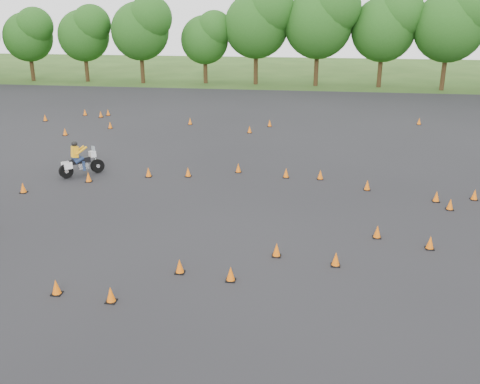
% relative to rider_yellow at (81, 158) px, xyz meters
% --- Properties ---
extents(ground, '(140.00, 140.00, 0.00)m').
position_rel_rider_yellow_xyz_m(ground, '(8.49, -8.68, -0.87)').
color(ground, '#2D5119').
rests_on(ground, ground).
extents(asphalt_pad, '(62.00, 62.00, 0.00)m').
position_rel_rider_yellow_xyz_m(asphalt_pad, '(8.49, -2.68, -0.87)').
color(asphalt_pad, black).
rests_on(asphalt_pad, ground).
extents(treeline, '(86.69, 32.51, 10.63)m').
position_rel_rider_yellow_xyz_m(treeline, '(12.07, 26.39, 3.73)').
color(treeline, '#1F4D16').
rests_on(treeline, ground).
extents(traffic_cones, '(36.23, 33.13, 0.45)m').
position_rel_rider_yellow_xyz_m(traffic_cones, '(8.73, -2.80, -0.64)').
color(traffic_cones, orange).
rests_on(traffic_cones, asphalt_pad).
extents(rider_yellow, '(2.12, 2.03, 1.74)m').
position_rel_rider_yellow_xyz_m(rider_yellow, '(0.00, 0.00, 0.00)').
color(rider_yellow, '#EFA215').
rests_on(rider_yellow, ground).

